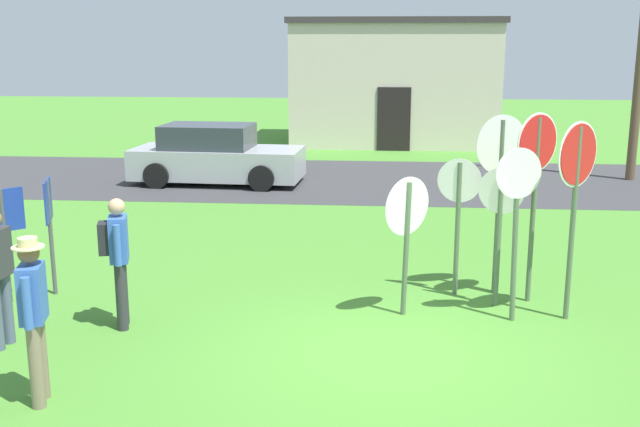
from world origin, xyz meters
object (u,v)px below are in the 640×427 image
stop_sign_low_front (500,171)px  person_in_teal (34,311)px  stop_sign_center_cluster (517,206)px  stop_sign_rear_left (500,215)px  person_on_left (118,253)px  stop_sign_leaning_left (407,222)px  info_panel_leftmost (3,225)px  stop_sign_rear_right (536,173)px  info_panel_middle (49,216)px  stop_sign_tallest (458,205)px  stop_sign_far_back (576,184)px  parked_car_on_street (216,157)px

stop_sign_low_front → person_in_teal: stop_sign_low_front is taller
person_in_teal → stop_sign_center_cluster: bearing=28.6°
stop_sign_rear_left → person_on_left: bearing=-165.9°
stop_sign_leaning_left → info_panel_leftmost: 5.53m
stop_sign_rear_left → info_panel_leftmost: size_ratio=1.19×
stop_sign_rear_right → stop_sign_rear_left: stop_sign_rear_right is taller
stop_sign_leaning_left → info_panel_middle: (-5.05, 0.43, -0.12)m
stop_sign_center_cluster → stop_sign_rear_right: stop_sign_rear_right is taller
stop_sign_tallest → stop_sign_low_front: size_ratio=0.77×
stop_sign_rear_left → info_panel_middle: size_ratio=1.15×
stop_sign_far_back → person_in_teal: stop_sign_far_back is taller
parked_car_on_street → stop_sign_rear_right: (6.39, -8.55, 1.15)m
stop_sign_low_front → info_panel_middle: stop_sign_low_front is taller
stop_sign_center_cluster → stop_sign_tallest: (-0.64, 0.96, -0.21)m
stop_sign_tallest → stop_sign_leaning_left: (-0.75, -0.92, -0.05)m
stop_sign_leaning_left → person_on_left: bearing=-168.4°
person_on_left → info_panel_middle: (-1.41, 1.18, 0.18)m
stop_sign_rear_left → person_on_left: 5.07m
stop_sign_center_cluster → info_panel_leftmost: size_ratio=1.41×
parked_car_on_street → info_panel_middle: (-0.42, -8.83, 0.47)m
parked_car_on_street → stop_sign_center_cluster: size_ratio=1.92×
person_in_teal → person_on_left: bearing=87.0°
parked_car_on_street → stop_sign_far_back: (6.76, -9.21, 1.13)m
person_in_teal → stop_sign_rear_right: bearing=32.9°
person_on_left → info_panel_leftmost: (-1.89, 0.79, 0.13)m
stop_sign_rear_right → person_in_teal: stop_sign_rear_right is taller
person_on_left → stop_sign_center_cluster: bearing=8.0°
stop_sign_center_cluster → stop_sign_low_front: size_ratio=0.88×
stop_sign_far_back → info_panel_middle: 7.22m
parked_car_on_street → stop_sign_tallest: stop_sign_tallest is taller
stop_sign_tallest → stop_sign_rear_right: bearing=-11.7°
stop_sign_rear_left → info_panel_middle: 6.32m
stop_sign_rear_left → stop_sign_center_cluster: bearing=-76.4°
stop_sign_tallest → person_on_left: (-4.39, -1.67, -0.34)m
stop_sign_far_back → stop_sign_rear_right: bearing=119.5°
stop_sign_rear_left → person_in_teal: (-5.02, -3.33, -0.31)m
stop_sign_tallest → stop_sign_rear_left: 0.68m
stop_sign_tallest → stop_sign_rear_right: stop_sign_rear_right is taller
stop_sign_leaning_left → stop_sign_rear_left: size_ratio=0.98×
stop_sign_rear_right → person_on_left: size_ratio=1.58×
stop_sign_rear_left → stop_sign_low_front: (0.06, 0.60, 0.51)m
person_on_left → info_panel_middle: 1.85m
stop_sign_far_back → stop_sign_rear_left: size_ratio=1.35×
stop_sign_center_cluster → info_panel_leftmost: stop_sign_center_cluster is taller
parked_car_on_street → person_in_teal: bearing=-85.8°
info_panel_leftmost → stop_sign_low_front: bearing=8.7°
stop_sign_far_back → person_on_left: bearing=-172.2°
stop_sign_center_cluster → info_panel_leftmost: bearing=179.3°
stop_sign_rear_left → parked_car_on_street: bearing=123.9°
stop_sign_rear_left → info_panel_middle: (-6.32, -0.05, -0.13)m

